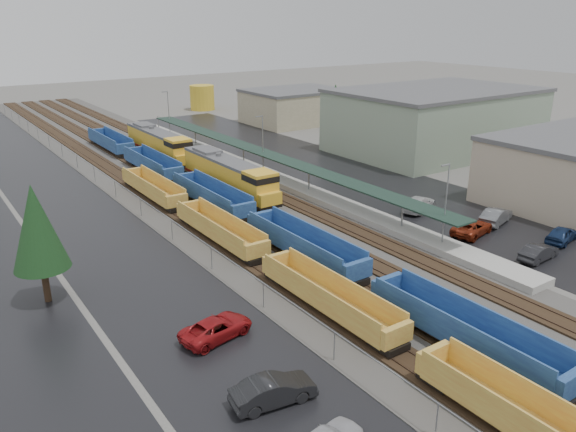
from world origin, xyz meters
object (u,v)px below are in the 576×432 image
at_px(well_string_yellow, 329,298).
at_px(parked_car_east_d, 562,234).
at_px(parked_car_east_c, 419,204).
at_px(parked_car_west_c, 216,328).
at_px(parked_car_east_e, 496,216).
at_px(locomotive_trail, 159,144).
at_px(storage_tank, 202,98).
at_px(parked_car_west_b, 273,391).
at_px(well_string_blue, 252,219).
at_px(locomotive_lead, 230,175).
at_px(parked_car_east_a, 539,252).
at_px(parked_car_east_b, 472,228).

bearing_deg(well_string_yellow, parked_car_east_d, -4.60).
bearing_deg(parked_car_east_c, parked_car_west_c, 88.50).
bearing_deg(parked_car_east_e, locomotive_trail, 5.39).
xyz_separation_m(storage_tank, parked_car_west_b, (-42.94, -94.25, -1.92)).
bearing_deg(well_string_blue, well_string_yellow, -103.26).
height_order(locomotive_lead, parked_car_west_b, locomotive_lead).
bearing_deg(well_string_yellow, locomotive_lead, 74.34).
distance_m(locomotive_trail, parked_car_west_c, 50.69).
distance_m(locomotive_trail, parked_car_east_d, 54.70).
relative_size(storage_tank, parked_car_east_e, 1.09).
distance_m(locomotive_lead, parked_car_west_b, 38.48).
bearing_deg(well_string_yellow, parked_car_west_c, 169.47).
bearing_deg(parked_car_west_c, parked_car_east_a, -109.87).
xyz_separation_m(well_string_blue, parked_car_east_c, (17.88, -5.22, -0.42)).
distance_m(parked_car_east_b, parked_car_east_c, 7.95).
bearing_deg(parked_car_east_d, parked_car_west_c, 72.17).
distance_m(locomotive_trail, parked_car_east_e, 48.26).
distance_m(locomotive_lead, parked_car_east_b, 27.79).
xyz_separation_m(locomotive_trail, storage_tank, (26.25, 38.62, 0.38)).
distance_m(locomotive_lead, parked_car_west_c, 31.52).
bearing_deg(parked_car_east_e, parked_car_east_a, 133.10).
xyz_separation_m(locomotive_trail, well_string_blue, (-4.00, -32.56, -1.13)).
bearing_deg(parked_car_east_b, well_string_yellow, 87.59).
bearing_deg(parked_car_east_e, storage_tank, -21.67).
relative_size(well_string_blue, parked_car_east_d, 22.24).
bearing_deg(parked_car_east_b, parked_car_west_b, 95.72).
distance_m(parked_car_west_c, parked_car_east_b, 28.95).
xyz_separation_m(well_string_yellow, parked_car_east_e, (25.20, 4.47, -0.29)).
xyz_separation_m(parked_car_west_b, parked_car_east_d, (34.69, 4.00, -0.02)).
bearing_deg(parked_car_east_b, parked_car_west_c, 81.68).
xyz_separation_m(storage_tank, parked_car_west_c, (-42.38, -86.64, -2.01)).
distance_m(locomotive_trail, storage_tank, 46.69).
xyz_separation_m(storage_tank, parked_car_east_d, (-8.25, -90.25, -1.94)).
distance_m(locomotive_lead, well_string_blue, 12.29).
bearing_deg(parked_car_west_c, parked_car_west_b, 165.34).
bearing_deg(parked_car_east_b, well_string_blue, 38.92).
distance_m(well_string_yellow, parked_car_west_c, 8.28).
height_order(well_string_blue, parked_car_east_e, well_string_blue).
distance_m(well_string_yellow, storage_tank, 94.59).
distance_m(locomotive_trail, parked_car_east_c, 40.28).
relative_size(storage_tank, parked_car_east_a, 1.25).
xyz_separation_m(well_string_blue, parked_car_east_e, (21.20, -12.51, -0.38)).
bearing_deg(locomotive_lead, parked_car_east_c, -50.41).
relative_size(parked_car_west_c, parked_car_east_b, 0.97).
bearing_deg(parked_car_east_d, parked_car_west_b, 84.78).
bearing_deg(locomotive_lead, storage_tank, 66.24).
relative_size(locomotive_lead, parked_car_east_c, 3.56).
distance_m(parked_car_west_c, parked_car_east_d, 34.32).
height_order(locomotive_lead, parked_car_east_e, locomotive_lead).
height_order(parked_car_west_b, parked_car_east_a, parked_car_west_b).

